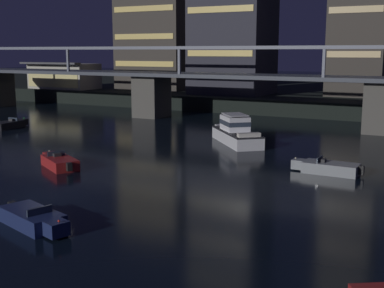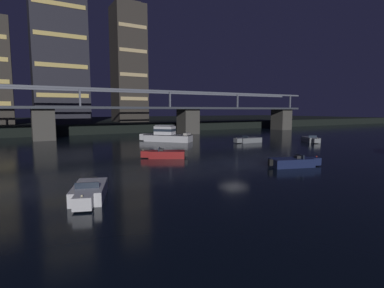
{
  "view_description": "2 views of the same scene",
  "coord_description": "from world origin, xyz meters",
  "px_view_note": "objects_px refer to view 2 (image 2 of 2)",
  "views": [
    {
      "loc": [
        22.26,
        -22.52,
        8.78
      ],
      "look_at": [
        3.19,
        13.49,
        1.36
      ],
      "focal_mm": 47.8,
      "sensor_mm": 36.0,
      "label": 1
    },
    {
      "loc": [
        -18.64,
        -23.66,
        5.27
      ],
      "look_at": [
        0.63,
        9.56,
        0.96
      ],
      "focal_mm": 28.08,
      "sensor_mm": 36.0,
      "label": 2
    }
  ],
  "objects_px": {
    "river_bridge": "(124,115)",
    "cabin_cruiser_near_left": "(166,135)",
    "speedboat_far_center": "(311,140)",
    "tower_central": "(129,64)",
    "speedboat_near_right": "(165,154)",
    "tower_west_tall": "(59,53)",
    "speedboat_mid_right": "(89,192)",
    "speedboat_far_left": "(248,140)",
    "speedboat_mid_center": "(293,162)"
  },
  "relations": [
    {
      "from": "speedboat_mid_center",
      "to": "speedboat_far_left",
      "type": "relative_size",
      "value": 0.99
    },
    {
      "from": "speedboat_mid_center",
      "to": "speedboat_mid_right",
      "type": "height_order",
      "value": "same"
    },
    {
      "from": "speedboat_near_right",
      "to": "speedboat_far_left",
      "type": "distance_m",
      "value": 20.2
    },
    {
      "from": "river_bridge",
      "to": "speedboat_mid_center",
      "type": "xyz_separation_m",
      "value": [
        3.58,
        -40.2,
        -3.87
      ]
    },
    {
      "from": "speedboat_mid_right",
      "to": "speedboat_far_center",
      "type": "height_order",
      "value": "same"
    },
    {
      "from": "river_bridge",
      "to": "tower_central",
      "type": "relative_size",
      "value": 3.02
    },
    {
      "from": "speedboat_far_center",
      "to": "tower_central",
      "type": "bearing_deg",
      "value": 108.15
    },
    {
      "from": "tower_west_tall",
      "to": "speedboat_mid_center",
      "type": "bearing_deg",
      "value": -76.54
    },
    {
      "from": "tower_central",
      "to": "cabin_cruiser_near_left",
      "type": "relative_size",
      "value": 3.82
    },
    {
      "from": "tower_central",
      "to": "speedboat_far_center",
      "type": "relative_size",
      "value": 6.44
    },
    {
      "from": "speedboat_mid_right",
      "to": "speedboat_far_center",
      "type": "relative_size",
      "value": 1.05
    },
    {
      "from": "tower_west_tall",
      "to": "speedboat_mid_right",
      "type": "xyz_separation_m",
      "value": [
        -5.37,
        -57.05,
        -17.64
      ]
    },
    {
      "from": "tower_west_tall",
      "to": "cabin_cruiser_near_left",
      "type": "relative_size",
      "value": 3.91
    },
    {
      "from": "tower_west_tall",
      "to": "cabin_cruiser_near_left",
      "type": "bearing_deg",
      "value": -65.92
    },
    {
      "from": "speedboat_mid_center",
      "to": "speedboat_far_center",
      "type": "distance_m",
      "value": 24.42
    },
    {
      "from": "river_bridge",
      "to": "speedboat_mid_center",
      "type": "distance_m",
      "value": 40.54
    },
    {
      "from": "tower_west_tall",
      "to": "speedboat_near_right",
      "type": "distance_m",
      "value": 48.74
    },
    {
      "from": "tower_central",
      "to": "speedboat_far_left",
      "type": "height_order",
      "value": "tower_central"
    },
    {
      "from": "river_bridge",
      "to": "tower_central",
      "type": "height_order",
      "value": "tower_central"
    },
    {
      "from": "tower_central",
      "to": "speedboat_mid_right",
      "type": "relative_size",
      "value": 6.12
    },
    {
      "from": "speedboat_mid_center",
      "to": "tower_central",
      "type": "bearing_deg",
      "value": 85.71
    },
    {
      "from": "speedboat_far_left",
      "to": "speedboat_far_center",
      "type": "xyz_separation_m",
      "value": [
        9.62,
        -4.65,
        0.0
      ]
    },
    {
      "from": "cabin_cruiser_near_left",
      "to": "speedboat_mid_center",
      "type": "distance_m",
      "value": 27.01
    },
    {
      "from": "speedboat_mid_center",
      "to": "speedboat_near_right",
      "type": "bearing_deg",
      "value": 127.14
    },
    {
      "from": "speedboat_far_center",
      "to": "speedboat_far_left",
      "type": "bearing_deg",
      "value": 154.18
    },
    {
      "from": "speedboat_mid_center",
      "to": "speedboat_mid_right",
      "type": "relative_size",
      "value": 1.01
    },
    {
      "from": "tower_central",
      "to": "river_bridge",
      "type": "bearing_deg",
      "value": -111.33
    },
    {
      "from": "speedboat_far_left",
      "to": "tower_west_tall",
      "type": "bearing_deg",
      "value": 122.51
    },
    {
      "from": "speedboat_mid_center",
      "to": "speedboat_far_left",
      "type": "height_order",
      "value": "same"
    },
    {
      "from": "tower_central",
      "to": "speedboat_far_center",
      "type": "xyz_separation_m",
      "value": [
        15.47,
        -47.21,
        -17.3
      ]
    },
    {
      "from": "river_bridge",
      "to": "cabin_cruiser_near_left",
      "type": "bearing_deg",
      "value": -76.6
    },
    {
      "from": "river_bridge",
      "to": "cabin_cruiser_near_left",
      "type": "distance_m",
      "value": 13.95
    },
    {
      "from": "cabin_cruiser_near_left",
      "to": "speedboat_far_center",
      "type": "bearing_deg",
      "value": -32.52
    },
    {
      "from": "cabin_cruiser_near_left",
      "to": "speedboat_far_left",
      "type": "relative_size",
      "value": 1.57
    },
    {
      "from": "cabin_cruiser_near_left",
      "to": "speedboat_mid_center",
      "type": "bearing_deg",
      "value": -89.07
    },
    {
      "from": "river_bridge",
      "to": "speedboat_near_right",
      "type": "distance_m",
      "value": 29.95
    },
    {
      "from": "tower_central",
      "to": "speedboat_mid_right",
      "type": "xyz_separation_m",
      "value": [
        -23.37,
        -62.18,
        -17.3
      ]
    },
    {
      "from": "cabin_cruiser_near_left",
      "to": "speedboat_near_right",
      "type": "relative_size",
      "value": 1.68
    },
    {
      "from": "river_bridge",
      "to": "tower_central",
      "type": "distance_m",
      "value": 26.18
    },
    {
      "from": "river_bridge",
      "to": "speedboat_far_center",
      "type": "relative_size",
      "value": 19.48
    },
    {
      "from": "speedboat_mid_right",
      "to": "speedboat_far_center",
      "type": "distance_m",
      "value": 41.63
    },
    {
      "from": "river_bridge",
      "to": "speedboat_far_center",
      "type": "height_order",
      "value": "river_bridge"
    },
    {
      "from": "cabin_cruiser_near_left",
      "to": "speedboat_near_right",
      "type": "xyz_separation_m",
      "value": [
        -7.79,
        -16.14,
        -0.64
      ]
    },
    {
      "from": "tower_central",
      "to": "speedboat_far_center",
      "type": "height_order",
      "value": "tower_central"
    },
    {
      "from": "speedboat_mid_right",
      "to": "speedboat_far_left",
      "type": "bearing_deg",
      "value": 33.89
    },
    {
      "from": "tower_central",
      "to": "speedboat_near_right",
      "type": "xyz_separation_m",
      "value": [
        -12.82,
        -50.27,
        -17.3
      ]
    },
    {
      "from": "speedboat_mid_right",
      "to": "speedboat_near_right",
      "type": "bearing_deg",
      "value": 48.45
    },
    {
      "from": "cabin_cruiser_near_left",
      "to": "speedboat_mid_right",
      "type": "bearing_deg",
      "value": -123.18
    },
    {
      "from": "cabin_cruiser_near_left",
      "to": "speedboat_far_left",
      "type": "height_order",
      "value": "cabin_cruiser_near_left"
    },
    {
      "from": "speedboat_far_left",
      "to": "speedboat_far_center",
      "type": "bearing_deg",
      "value": -25.82
    }
  ]
}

